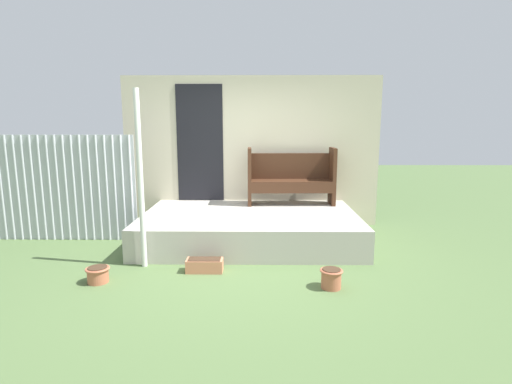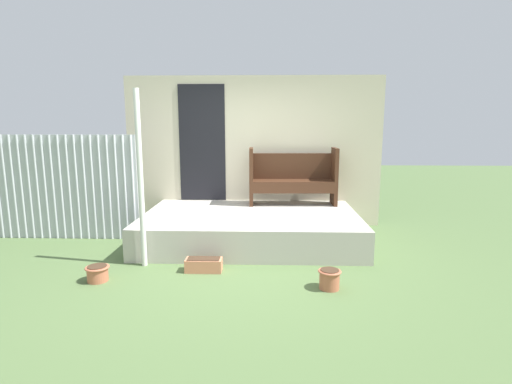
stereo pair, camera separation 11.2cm
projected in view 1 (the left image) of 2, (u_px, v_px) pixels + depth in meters
ground_plane at (240, 265)px, 5.17m from camera, size 24.00×24.00×0.00m
porch_slab at (250, 227)px, 6.13m from camera, size 3.24×2.04×0.45m
house_wall at (249, 152)px, 6.98m from camera, size 4.44×0.08×2.60m
fence_corrugated at (63, 188)px, 6.14m from camera, size 2.26×0.05×1.63m
support_post at (140, 180)px, 4.93m from camera, size 0.07×0.07×2.23m
bench at (291, 176)px, 6.71m from camera, size 1.46×0.44×0.95m
flower_pot_left at (98, 274)px, 4.59m from camera, size 0.27×0.27×0.18m
flower_pot_middle at (331, 278)px, 4.43m from camera, size 0.26×0.26×0.22m
planter_box_rect at (205, 265)px, 4.92m from camera, size 0.45×0.20×0.17m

